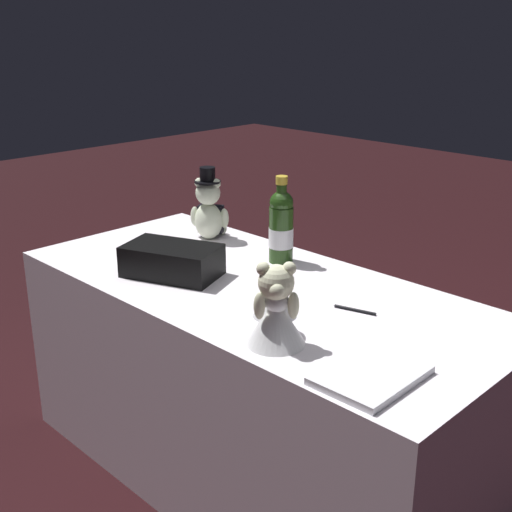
{
  "coord_description": "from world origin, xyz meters",
  "views": [
    {
      "loc": [
        -1.41,
        1.42,
        1.52
      ],
      "look_at": [
        0.0,
        0.0,
        0.81
      ],
      "focal_mm": 47.14,
      "sensor_mm": 36.0,
      "label": 1
    }
  ],
  "objects": [
    {
      "name": "ground_plane",
      "position": [
        0.0,
        0.0,
        0.0
      ],
      "size": [
        12.0,
        12.0,
        0.0
      ],
      "primitive_type": "plane",
      "color": "black"
    },
    {
      "name": "reception_table",
      "position": [
        0.0,
        0.0,
        0.36
      ],
      "size": [
        1.67,
        0.75,
        0.71
      ],
      "primitive_type": "cube",
      "color": "white",
      "rests_on": "ground_plane"
    },
    {
      "name": "teddy_bear_groom",
      "position": [
        0.48,
        -0.23,
        0.83
      ],
      "size": [
        0.14,
        0.14,
        0.28
      ],
      "color": "beige",
      "rests_on": "reception_table"
    },
    {
      "name": "teddy_bear_bride",
      "position": [
        -0.32,
        0.25,
        0.81
      ],
      "size": [
        0.2,
        0.2,
        0.23
      ],
      "color": "white",
      "rests_on": "reception_table"
    },
    {
      "name": "champagne_bottle",
      "position": [
        0.1,
        -0.22,
        0.85
      ],
      "size": [
        0.09,
        0.09,
        0.31
      ],
      "color": "#234215",
      "rests_on": "reception_table"
    },
    {
      "name": "signing_pen",
      "position": [
        -0.35,
        -0.06,
        0.72
      ],
      "size": [
        0.13,
        0.05,
        0.01
      ],
      "color": "black",
      "rests_on": "reception_table"
    },
    {
      "name": "gift_case_black",
      "position": [
        0.26,
        0.13,
        0.77
      ],
      "size": [
        0.36,
        0.28,
        0.1
      ],
      "color": "black",
      "rests_on": "reception_table"
    },
    {
      "name": "guestbook",
      "position": [
        -0.61,
        0.23,
        0.72
      ],
      "size": [
        0.2,
        0.26,
        0.02
      ],
      "primitive_type": "cube",
      "rotation": [
        0.0,
        0.0,
        0.02
      ],
      "color": "white",
      "rests_on": "reception_table"
    }
  ]
}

